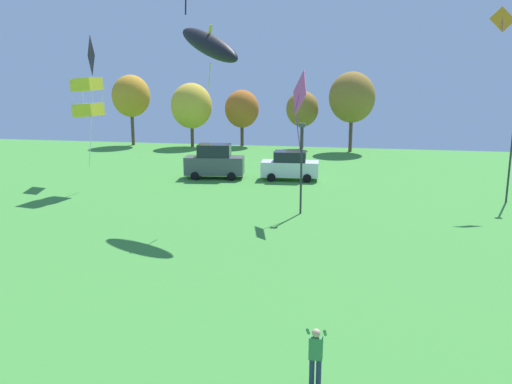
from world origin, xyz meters
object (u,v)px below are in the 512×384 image
(treeline_tree_3, at_px, (302,109))
(treeline_tree_4, at_px, (352,97))
(treeline_tree_0, at_px, (131,96))
(kite_flying_9, at_px, (91,55))
(parked_car_leftmost, at_px, (214,162))
(kite_flying_4, at_px, (87,97))
(treeline_tree_2, at_px, (242,109))
(light_post_1, at_px, (512,143))
(light_post_0, at_px, (301,162))
(parked_car_second_from_left, at_px, (290,166))
(kite_flying_0, at_px, (209,45))
(kite_flying_2, at_px, (300,96))
(kite_flying_3, at_px, (502,19))
(person_standing_mid_field, at_px, (316,354))
(treeline_tree_1, at_px, (191,106))

(treeline_tree_3, height_order, treeline_tree_4, treeline_tree_4)
(treeline_tree_0, relative_size, treeline_tree_4, 0.96)
(kite_flying_9, height_order, parked_car_leftmost, kite_flying_9)
(kite_flying_4, relative_size, treeline_tree_2, 0.99)
(light_post_1, relative_size, treeline_tree_2, 1.09)
(kite_flying_4, bearing_deg, light_post_0, -14.04)
(kite_flying_9, xyz_separation_m, treeline_tree_4, (19.37, 17.60, -3.78))
(kite_flying_4, relative_size, parked_car_second_from_left, 1.38)
(treeline_tree_0, distance_m, treeline_tree_3, 19.14)
(kite_flying_0, xyz_separation_m, kite_flying_2, (4.68, 1.91, -2.72))
(treeline_tree_4, bearing_deg, kite_flying_0, -104.38)
(parked_car_second_from_left, bearing_deg, kite_flying_2, -83.61)
(kite_flying_3, height_order, treeline_tree_3, kite_flying_3)
(treeline_tree_0, bearing_deg, parked_car_leftmost, -50.56)
(kite_flying_9, bearing_deg, kite_flying_4, -67.23)
(light_post_0, xyz_separation_m, treeline_tree_3, (-2.87, 27.52, 1.19))
(kite_flying_9, xyz_separation_m, light_post_0, (17.04, -8.54, -6.31))
(parked_car_leftmost, height_order, treeline_tree_2, treeline_tree_2)
(kite_flying_0, bearing_deg, treeline_tree_0, 120.85)
(treeline_tree_2, bearing_deg, kite_flying_0, -80.96)
(light_post_1, distance_m, treeline_tree_3, 27.13)
(kite_flying_4, xyz_separation_m, parked_car_second_from_left, (13.12, 6.23, -5.34))
(parked_car_leftmost, height_order, light_post_1, light_post_1)
(treeline_tree_2, height_order, treeline_tree_3, treeline_tree_2)
(kite_flying_3, distance_m, treeline_tree_2, 31.63)
(kite_flying_3, relative_size, treeline_tree_4, 0.20)
(kite_flying_2, height_order, kite_flying_3, kite_flying_3)
(kite_flying_9, height_order, treeline_tree_2, kite_flying_9)
(person_standing_mid_field, relative_size, light_post_0, 0.32)
(parked_car_second_from_left, xyz_separation_m, treeline_tree_4, (4.24, 16.16, 4.47))
(kite_flying_3, bearing_deg, treeline_tree_1, 141.83)
(kite_flying_4, relative_size, treeline_tree_1, 0.88)
(kite_flying_4, height_order, parked_car_leftmost, kite_flying_4)
(person_standing_mid_field, bearing_deg, treeline_tree_2, 84.70)
(light_post_1, bearing_deg, kite_flying_9, 173.60)
(treeline_tree_2, height_order, treeline_tree_4, treeline_tree_4)
(kite_flying_9, bearing_deg, person_standing_mid_field, -53.66)
(kite_flying_0, bearing_deg, kite_flying_9, 139.52)
(kite_flying_0, xyz_separation_m, kite_flying_3, (16.34, 7.82, 1.71))
(kite_flying_9, distance_m, parked_car_leftmost, 12.32)
(kite_flying_3, distance_m, treeline_tree_3, 26.84)
(person_standing_mid_field, xyz_separation_m, treeline_tree_1, (-17.28, 44.53, 3.52))
(parked_car_second_from_left, xyz_separation_m, light_post_0, (1.91, -9.99, 1.94))
(kite_flying_0, distance_m, treeline_tree_3, 29.92)
(person_standing_mid_field, xyz_separation_m, parked_car_second_from_left, (-4.24, 27.77, 0.14))
(kite_flying_0, xyz_separation_m, parked_car_second_from_left, (2.94, 11.85, -8.44))
(kite_flying_4, height_order, kite_flying_9, kite_flying_9)
(kite_flying_3, bearing_deg, kite_flying_4, -175.25)
(kite_flying_0, bearing_deg, kite_flying_4, 151.11)
(light_post_0, bearing_deg, treeline_tree_3, 95.96)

